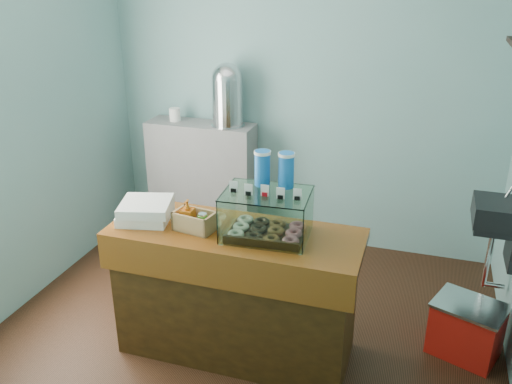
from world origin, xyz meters
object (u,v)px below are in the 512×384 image
(counter, at_px, (236,292))
(display_case, at_px, (269,208))
(red_cooler, at_px, (466,329))
(coffee_urn, at_px, (227,93))

(counter, xyz_separation_m, display_case, (0.21, 0.04, 0.61))
(counter, height_order, red_cooler, counter)
(display_case, height_order, red_cooler, display_case)
(display_case, xyz_separation_m, red_cooler, (1.27, 0.39, -0.87))
(counter, xyz_separation_m, red_cooler, (1.47, 0.43, -0.26))
(display_case, xyz_separation_m, coffee_urn, (-0.83, 1.53, 0.32))
(display_case, relative_size, coffee_urn, 0.97)
(display_case, bearing_deg, counter, -172.22)
(counter, distance_m, red_cooler, 1.56)
(coffee_urn, bearing_deg, display_case, -61.42)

